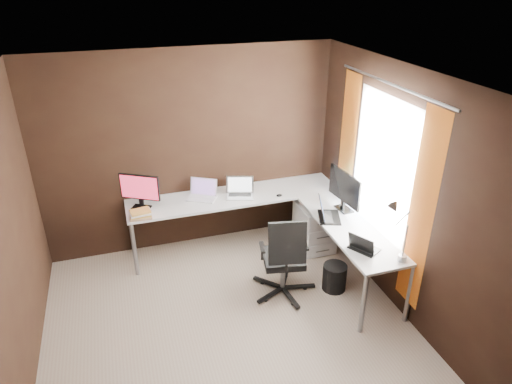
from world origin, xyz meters
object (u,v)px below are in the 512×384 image
at_px(monitor_left, 140,189).
at_px(laptop_silver, 240,192).
at_px(drawer_pedestal, 315,227).
at_px(monitor_right, 345,189).
at_px(wastebasket, 334,277).
at_px(laptop_black_small, 363,247).
at_px(laptop_black_big, 326,214).
at_px(laptop_white, 203,194).
at_px(desk_lamp, 398,224).
at_px(office_chair, 284,271).
at_px(book_stack, 140,214).

relative_size(monitor_left, laptop_silver, 1.09).
bearing_deg(drawer_pedestal, monitor_right, -69.40).
bearing_deg(drawer_pedestal, monitor_left, 169.83).
height_order(monitor_left, wastebasket, monitor_left).
relative_size(laptop_silver, laptop_black_small, 1.15).
bearing_deg(monitor_left, laptop_black_big, 6.00).
height_order(monitor_left, laptop_silver, monitor_left).
relative_size(laptop_white, desk_lamp, 0.68).
distance_m(desk_lamp, office_chair, 1.37).
distance_m(laptop_black_big, laptop_black_small, 0.71).
bearing_deg(laptop_black_small, drawer_pedestal, -32.38).
distance_m(drawer_pedestal, office_chair, 1.04).
bearing_deg(laptop_black_big, laptop_silver, 63.01).
relative_size(monitor_right, desk_lamp, 0.96).
relative_size(laptop_silver, desk_lamp, 0.65).
bearing_deg(laptop_black_small, book_stack, 26.50).
distance_m(monitor_right, laptop_white, 1.72).
relative_size(drawer_pedestal, laptop_silver, 1.51).
relative_size(laptop_black_small, book_stack, 1.35).
xyz_separation_m(laptop_white, laptop_black_small, (1.29, -1.64, -0.01)).
bearing_deg(monitor_right, laptop_silver, 48.74).
bearing_deg(office_chair, laptop_black_big, 33.63).
height_order(laptop_black_small, desk_lamp, desk_lamp).
relative_size(monitor_right, laptop_black_small, 1.70).
bearing_deg(laptop_white, laptop_black_small, -22.08).
height_order(laptop_black_small, wastebasket, laptop_black_small).
bearing_deg(monitor_right, laptop_white, 55.08).
height_order(laptop_white, laptop_black_small, laptop_white).
relative_size(book_stack, desk_lamp, 0.42).
relative_size(laptop_white, wastebasket, 1.33).
height_order(desk_lamp, wastebasket, desk_lamp).
bearing_deg(laptop_white, laptop_silver, 18.81).
height_order(laptop_black_big, office_chair, office_chair).
distance_m(monitor_right, laptop_silver, 1.29).
distance_m(laptop_silver, laptop_black_small, 1.77).
distance_m(drawer_pedestal, laptop_white, 1.49).
distance_m(laptop_white, book_stack, 0.82).
xyz_separation_m(laptop_white, laptop_silver, (0.45, -0.09, 0.00)).
xyz_separation_m(laptop_black_small, desk_lamp, (0.21, -0.21, 0.34)).
bearing_deg(laptop_silver, wastebasket, -39.88).
bearing_deg(drawer_pedestal, laptop_black_small, -92.46).
relative_size(monitor_right, wastebasket, 1.90).
height_order(laptop_black_big, desk_lamp, desk_lamp).
bearing_deg(wastebasket, desk_lamp, -63.24).
height_order(drawer_pedestal, monitor_left, monitor_left).
relative_size(desk_lamp, wastebasket, 1.97).
bearing_deg(monitor_left, monitor_right, 11.16).
xyz_separation_m(drawer_pedestal, office_chair, (-0.71, -0.76, -0.01)).
relative_size(laptop_silver, book_stack, 1.56).
bearing_deg(laptop_black_big, book_stack, 91.95).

